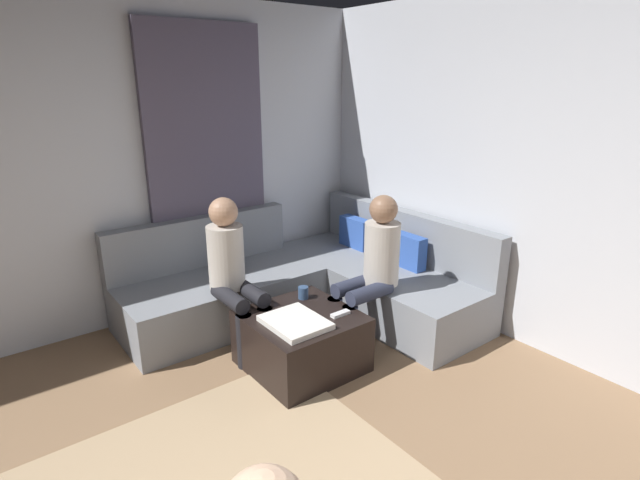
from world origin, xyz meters
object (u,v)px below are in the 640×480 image
coffee_mug (303,293)px  person_on_couch_side (233,269)px  sectional_couch (311,282)px  game_remote (340,314)px  ottoman (301,341)px  person_on_couch_back (372,265)px

coffee_mug → person_on_couch_side: (-0.33, -0.42, 0.19)m
sectional_couch → coffee_mug: size_ratio=26.84×
game_remote → ottoman: bearing=-129.3°
person_on_couch_back → game_remote: bearing=108.7°
ottoman → person_on_couch_back: 0.81m
game_remote → person_on_couch_side: bearing=-147.9°
person_on_couch_side → game_remote: bearing=122.1°
ottoman → game_remote: bearing=50.7°
game_remote → person_on_couch_side: (-0.73, -0.46, 0.23)m
ottoman → game_remote: 0.36m
game_remote → sectional_couch: bearing=155.8°
coffee_mug → game_remote: bearing=5.7°
person_on_couch_back → person_on_couch_side: 1.08m
sectional_couch → person_on_couch_side: (0.15, -0.86, 0.38)m
game_remote → person_on_couch_back: (-0.15, 0.45, 0.23)m
game_remote → person_on_couch_side: 0.90m
ottoman → person_on_couch_back: bearing=87.7°
sectional_couch → game_remote: bearing=-24.2°
person_on_couch_side → sectional_couch: bearing=-170.2°
sectional_couch → coffee_mug: 0.68m
ottoman → game_remote: size_ratio=5.07×
person_on_couch_back → person_on_couch_side: bearing=57.5°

